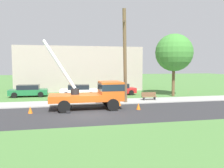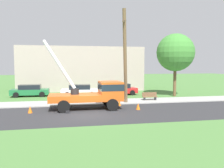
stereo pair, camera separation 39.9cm
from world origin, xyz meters
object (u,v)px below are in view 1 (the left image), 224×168
utility_truck (96,93)px  traffic_cone_ahead (138,106)px  leaning_utility_pole (125,57)px  traffic_cone_behind (30,110)px  parked_sedan_green (29,91)px  parked_sedan_white (79,90)px  traffic_cone_curbside (119,103)px  parked_sedan_red (118,89)px  roadside_tree_near (174,53)px  park_bench (149,96)px

utility_truck → traffic_cone_ahead: 3.84m
leaning_utility_pole → traffic_cone_behind: 9.55m
traffic_cone_ahead → parked_sedan_green: (-10.35, 10.30, 0.43)m
parked_sedan_white → parked_sedan_green: bearing=169.6°
parked_sedan_green → utility_truck: bearing=-53.3°
traffic_cone_curbside → parked_sedan_red: (1.70, 7.63, 0.43)m
parked_sedan_white → parked_sedan_red: 5.00m
parked_sedan_green → parked_sedan_white: 5.99m
utility_truck → parked_sedan_green: (-6.85, 9.19, -0.70)m
traffic_cone_curbside → parked_sedan_green: parked_sedan_green is taller
leaning_utility_pole → roadside_tree_near: 8.78m
roadside_tree_near → parked_sedan_green: bearing=169.7°
parked_sedan_green → parked_sedan_white: (5.90, -1.08, 0.00)m
roadside_tree_near → parked_sedan_red: bearing=158.0°
parked_sedan_white → parked_sedan_red: bearing=5.6°
parked_sedan_white → roadside_tree_near: roadside_tree_near is taller
parked_sedan_red → roadside_tree_near: roadside_tree_near is taller
traffic_cone_behind → roadside_tree_near: (15.63, 6.91, 4.96)m
utility_truck → parked_sedan_red: size_ratio=1.50×
parked_sedan_green → traffic_cone_ahead: bearing=-44.9°
utility_truck → leaning_utility_pole: bearing=24.5°
parked_sedan_white → park_bench: 8.62m
leaning_utility_pole → utility_truck: bearing=-155.5°
park_bench → parked_sedan_white: bearing=145.0°
parked_sedan_green → traffic_cone_behind: bearing=-81.3°
leaning_utility_pole → traffic_cone_ahead: 4.95m
traffic_cone_behind → parked_sedan_green: (-1.54, 10.03, 0.43)m
leaning_utility_pole → park_bench: bearing=30.1°
leaning_utility_pole → traffic_cone_ahead: (0.55, -2.45, -4.27)m
leaning_utility_pole → traffic_cone_curbside: size_ratio=15.80×
parked_sedan_green → park_bench: size_ratio=2.76×
traffic_cone_ahead → parked_sedan_red: size_ratio=0.12×
parked_sedan_white → park_bench: parked_sedan_white is taller
parked_sedan_red → roadside_tree_near: (6.30, -2.54, 4.53)m
traffic_cone_curbside → parked_sedan_red: parked_sedan_red is taller
traffic_cone_behind → parked_sedan_white: (4.36, 8.96, 0.43)m
utility_truck → traffic_cone_curbside: (2.32, 0.98, -1.13)m
leaning_utility_pole → parked_sedan_green: leaning_utility_pole is taller
utility_truck → traffic_cone_behind: bearing=-171.0°
leaning_utility_pole → parked_sedan_white: 8.71m
parked_sedan_red → roadside_tree_near: size_ratio=0.60×
leaning_utility_pole → park_bench: leaning_utility_pole is taller
parked_sedan_white → roadside_tree_near: (11.27, -2.05, 4.53)m
roadside_tree_near → parked_sedan_white: bearing=169.7°
parked_sedan_white → traffic_cone_curbside: bearing=-65.4°
parked_sedan_red → roadside_tree_near: bearing=-22.0°
traffic_cone_ahead → parked_sedan_red: 9.74m
traffic_cone_curbside → roadside_tree_near: (8.00, 5.09, 4.96)m
traffic_cone_curbside → roadside_tree_near: 10.70m
utility_truck → leaning_utility_pole: 4.51m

